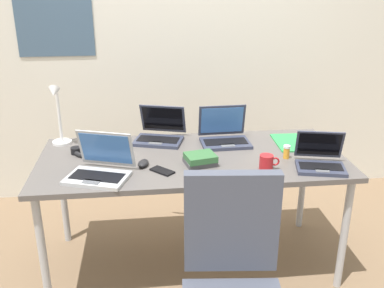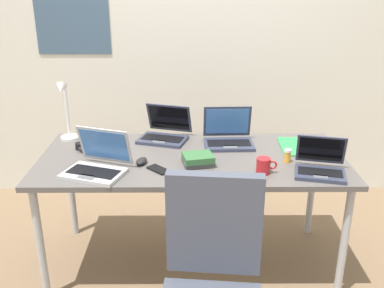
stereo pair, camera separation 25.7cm
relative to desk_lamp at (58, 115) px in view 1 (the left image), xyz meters
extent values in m
plane|color=#7A6047|center=(0.80, -0.28, -0.94)|extent=(12.00, 12.00, 0.00)
cube|color=silver|center=(0.80, 0.82, 0.36)|extent=(6.00, 0.12, 2.60)
cube|color=#3F5972|center=(-0.10, 0.76, 0.61)|extent=(0.56, 0.01, 0.76)
cube|color=#595451|center=(0.80, -0.28, -0.21)|extent=(1.80, 0.80, 0.03)
cylinder|color=#B2B5BA|center=(-0.04, -0.62, -0.58)|extent=(0.04, 0.04, 0.71)
cylinder|color=#B2B5BA|center=(1.64, -0.62, -0.58)|extent=(0.04, 0.04, 0.71)
cylinder|color=#B2B5BA|center=(-0.04, 0.06, -0.58)|extent=(0.04, 0.04, 0.71)
cylinder|color=#B2B5BA|center=(1.64, 0.06, -0.58)|extent=(0.04, 0.04, 0.71)
cylinder|color=white|center=(0.00, 0.03, -0.19)|extent=(0.12, 0.12, 0.02)
cylinder|color=white|center=(0.00, 0.03, -0.01)|extent=(0.02, 0.02, 0.34)
cylinder|color=white|center=(0.00, -0.01, 0.16)|extent=(0.01, 0.08, 0.01)
cone|color=white|center=(0.00, -0.05, 0.16)|extent=(0.07, 0.09, 0.09)
cube|color=#33384C|center=(1.03, -0.11, -0.19)|extent=(0.31, 0.22, 0.02)
cube|color=black|center=(1.03, -0.11, -0.18)|extent=(0.27, 0.12, 0.00)
cube|color=#595B60|center=(1.04, -0.18, -0.18)|extent=(0.09, 0.05, 0.00)
cube|color=#33384C|center=(1.03, 0.02, -0.07)|extent=(0.31, 0.05, 0.21)
cube|color=#3F72BF|center=(1.03, 0.01, -0.07)|extent=(0.28, 0.04, 0.17)
cube|color=#33384C|center=(1.48, -0.54, -0.19)|extent=(0.30, 0.24, 0.02)
cube|color=black|center=(1.48, -0.54, -0.18)|extent=(0.25, 0.15, 0.00)
cube|color=#595B60|center=(1.47, -0.60, -0.18)|extent=(0.08, 0.06, 0.00)
cube|color=#33384C|center=(1.51, -0.43, -0.09)|extent=(0.27, 0.12, 0.17)
cube|color=black|center=(1.51, -0.43, -0.09)|extent=(0.24, 0.10, 0.14)
cube|color=#33384C|center=(0.61, -0.02, -0.19)|extent=(0.34, 0.28, 0.02)
cube|color=black|center=(0.61, -0.02, -0.18)|extent=(0.28, 0.18, 0.00)
cube|color=#595B60|center=(0.59, -0.08, -0.18)|extent=(0.09, 0.07, 0.00)
cube|color=#33384C|center=(0.65, 0.11, -0.08)|extent=(0.31, 0.16, 0.20)
cube|color=black|center=(0.65, 0.10, -0.08)|extent=(0.27, 0.13, 0.16)
cube|color=#B7BABC|center=(0.27, -0.53, -0.19)|extent=(0.37, 0.31, 0.02)
cube|color=black|center=(0.27, -0.53, -0.18)|extent=(0.30, 0.20, 0.00)
cube|color=#595B60|center=(0.25, -0.60, -0.18)|extent=(0.10, 0.07, 0.00)
cube|color=#B7BABC|center=(0.31, -0.40, -0.07)|extent=(0.32, 0.16, 0.21)
cube|color=#3F72BF|center=(0.31, -0.41, -0.07)|extent=(0.28, 0.14, 0.18)
ellipsoid|color=black|center=(0.51, -0.38, -0.18)|extent=(0.08, 0.11, 0.03)
cube|color=black|center=(0.61, -0.47, -0.19)|extent=(0.14, 0.14, 0.01)
torus|color=black|center=(0.19, -0.15, -0.18)|extent=(0.18, 0.18, 0.03)
cylinder|color=black|center=(0.11, -0.15, -0.18)|extent=(0.06, 0.06, 0.04)
cylinder|color=black|center=(0.26, -0.15, -0.18)|extent=(0.06, 0.06, 0.04)
cylinder|color=gold|center=(1.35, -0.36, -0.16)|extent=(0.04, 0.04, 0.06)
cylinder|color=white|center=(1.35, -0.36, -0.13)|extent=(0.04, 0.04, 0.01)
cube|color=#4C4C51|center=(0.83, -0.39, -0.18)|extent=(0.19, 0.17, 0.03)
cube|color=#336638|center=(0.83, -0.40, -0.15)|extent=(0.19, 0.17, 0.04)
cube|color=green|center=(1.47, -0.13, -0.19)|extent=(0.24, 0.32, 0.01)
cylinder|color=#B21E23|center=(1.18, -0.51, -0.15)|extent=(0.08, 0.08, 0.09)
torus|color=#B21E23|center=(1.23, -0.51, -0.15)|extent=(0.05, 0.01, 0.05)
cube|color=#474C5B|center=(0.89, -1.01, -0.21)|extent=(0.42, 0.10, 0.48)
camera|label=1|loc=(0.53, -2.65, 0.82)|focal=41.03mm
camera|label=2|loc=(0.78, -2.67, 0.82)|focal=41.03mm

